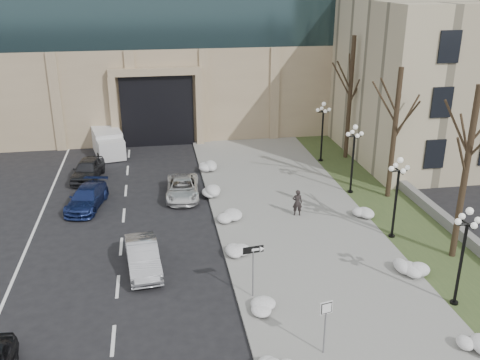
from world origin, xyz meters
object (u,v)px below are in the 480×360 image
object	(u,v)px
pedestrian	(297,203)
lamppost_d	(323,124)
lamppost_b	(397,187)
car_b	(143,257)
car_e	(88,169)
lamppost_a	(464,244)
car_d	(182,188)
car_c	(87,198)
lamppost_c	(354,150)
keep_sign	(326,316)
box_truck	(107,141)
one_way_sign	(257,255)

from	to	relation	value
pedestrian	lamppost_d	bearing A→B (deg)	-107.29
pedestrian	lamppost_b	xyz separation A→B (m)	(4.47, -3.57, 2.14)
car_b	car_e	xyz separation A→B (m)	(-3.90, 13.26, 0.02)
lamppost_a	car_d	bearing A→B (deg)	127.75
car_c	car_e	bearing A→B (deg)	107.04
lamppost_b	lamppost_c	world-z (taller)	same
pedestrian	lamppost_a	bearing A→B (deg)	121.96
pedestrian	lamppost_d	size ratio (longest dim) A/B	0.34
pedestrian	car_d	bearing A→B (deg)	-24.52
keep_sign	lamppost_c	world-z (taller)	lamppost_c
lamppost_b	lamppost_c	xyz separation A→B (m)	(0.00, 6.50, 0.00)
lamppost_b	box_truck	bearing A→B (deg)	132.02
one_way_sign	lamppost_a	world-z (taller)	lamppost_a
keep_sign	car_b	bearing A→B (deg)	120.33
car_b	car_e	size ratio (longest dim) A/B	1.00
lamppost_c	car_b	bearing A→B (deg)	-150.72
lamppost_b	lamppost_c	size ratio (longest dim) A/B	1.00
keep_sign	lamppost_a	distance (m)	7.22
car_c	lamppost_c	bearing A→B (deg)	10.35
car_e	keep_sign	size ratio (longest dim) A/B	1.78
car_d	keep_sign	distance (m)	17.11
lamppost_a	keep_sign	bearing A→B (deg)	-161.72
car_c	car_d	xyz separation A→B (m)	(6.01, 0.70, -0.02)
lamppost_b	pedestrian	bearing A→B (deg)	141.34
keep_sign	one_way_sign	bearing A→B (deg)	101.36
keep_sign	lamppost_b	distance (m)	11.10
car_b	lamppost_a	xyz separation A→B (m)	(13.59, -5.38, 2.36)
car_e	lamppost_c	bearing A→B (deg)	-8.82
car_d	box_truck	world-z (taller)	box_truck
keep_sign	lamppost_a	size ratio (longest dim) A/B	0.51
lamppost_d	box_truck	bearing A→B (deg)	162.13
pedestrian	one_way_sign	world-z (taller)	one_way_sign
box_truck	lamppost_c	xyz separation A→B (m)	(16.51, -11.83, 2.15)
one_way_sign	lamppost_b	xyz separation A→B (m)	(8.54, 4.49, 0.88)
car_d	car_e	xyz separation A→B (m)	(-6.43, 4.36, 0.10)
car_d	lamppost_d	xyz separation A→B (m)	(11.06, 5.21, 2.44)
pedestrian	lamppost_a	distance (m)	11.22
one_way_sign	lamppost_a	size ratio (longest dim) A/B	0.56
car_e	lamppost_b	size ratio (longest dim) A/B	0.91
car_e	lamppost_a	xyz separation A→B (m)	(17.49, -18.64, 2.34)
box_truck	lamppost_b	distance (m)	24.76
car_b	lamppost_a	bearing A→B (deg)	-27.39
car_d	car_e	size ratio (longest dim) A/B	1.05
car_c	car_d	size ratio (longest dim) A/B	0.99
lamppost_b	car_d	bearing A→B (deg)	144.86
car_e	lamppost_d	bearing A→B (deg)	11.87
pedestrian	keep_sign	distance (m)	12.54
car_e	lamppost_b	bearing A→B (deg)	-25.71
car_b	lamppost_b	distance (m)	13.84
pedestrian	car_b	bearing A→B (deg)	35.26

